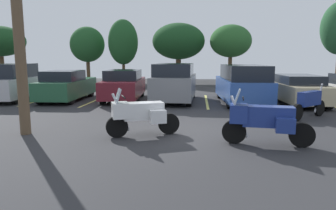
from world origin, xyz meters
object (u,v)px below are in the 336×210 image
Objects in this scene: car_blue at (242,84)px; car_maroon at (124,85)px; motorcycle_touring at (140,113)px; motorcycle_third at (309,102)px; car_champagne at (297,89)px; motorcycle_second at (264,119)px; car_grey at (175,83)px; car_green at (67,86)px; car_silver at (14,82)px.

car_maroon is at bearing 174.81° from car_blue.
car_maroon is 0.91× the size of car_blue.
motorcycle_third is at bearing 28.64° from motorcycle_touring.
motorcycle_touring is at bearing -132.98° from car_champagne.
motorcycle_third is at bearing 57.27° from motorcycle_second.
car_maroon is at bearing 152.30° from motorcycle_third.
motorcycle_touring is at bearing 169.59° from motorcycle_second.
car_grey reaches higher than car_maroon.
car_blue is at bearing -1.39° from car_green.
car_silver is 0.95× the size of car_champagne.
car_blue is at bearing -4.63° from car_grey.
car_maroon is 1.02× the size of car_grey.
motorcycle_touring is 0.45× the size of car_grey.
car_grey is (5.59, 0.05, 0.20)m from car_green.
car_silver is at bearing 165.02° from motorcycle_third.
motorcycle_third is at bearing -61.99° from car_blue.
car_silver reaches higher than car_champagne.
motorcycle_touring is at bearing -40.46° from car_silver.
car_silver is 11.63m from car_blue.
car_champagne is (5.89, -0.15, -0.24)m from car_grey.
car_champagne reaches higher than motorcycle_touring.
car_green is at bearing 179.53° from car_champagne.
car_maroon is 5.98m from car_blue.
car_grey is (-5.21, 3.86, 0.34)m from motorcycle_third.
motorcycle_third is at bearing -36.50° from car_grey.
car_green reaches higher than motorcycle_third.
car_blue is (11.63, -0.03, 0.01)m from car_silver.
car_maroon is (2.93, 0.33, 0.03)m from car_green.
car_green is 0.99× the size of car_maroon.
motorcycle_second reaches higher than car_champagne.
car_blue is 2.60m from car_champagne.
motorcycle_second is at bearing -69.43° from car_grey.
car_silver is 0.93× the size of car_blue.
motorcycle_third is at bearing -14.98° from car_silver.
car_blue reaches higher than motorcycle_second.
motorcycle_third is (2.38, 3.70, -0.08)m from motorcycle_second.
motorcycle_third is 0.34× the size of car_champagne.
motorcycle_third is 14.02m from car_silver.
motorcycle_second is at bearing -122.73° from motorcycle_third.
motorcycle_touring is 7.55m from car_maroon.
car_champagne is (0.67, 3.71, 0.10)m from motorcycle_third.
car_champagne is (14.22, 0.09, -0.22)m from car_silver.
car_silver is at bearing 139.54° from motorcycle_touring.
motorcycle_second is 0.49× the size of car_silver.
car_blue is at bearing -5.19° from car_maroon.
motorcycle_second reaches higher than motorcycle_third.
motorcycle_touring is at bearing -73.06° from car_maroon.
car_blue is at bearing -177.31° from car_champagne.
motorcycle_second is 13.36m from car_silver.
car_blue reaches higher than car_champagne.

